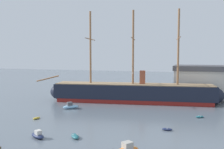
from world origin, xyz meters
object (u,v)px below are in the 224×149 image
motorboat_foreground_left (38,135)px  dinghy_mid_right (167,129)px  seagull_in_flight (133,73)px  dinghy_mid_left (37,118)px  dinghy_near_centre (75,136)px  dinghy_alongside_stern (200,117)px  tall_ship (133,93)px  motorboat_alongside_bow (71,106)px  dinghy_distant_centre (147,96)px  dinghy_far_left (63,95)px

motorboat_foreground_left → dinghy_mid_right: motorboat_foreground_left is taller
seagull_in_flight → dinghy_mid_left: bearing=170.7°
dinghy_near_centre → dinghy_mid_right: dinghy_near_centre is taller
motorboat_foreground_left → dinghy_mid_left: (-8.15, 11.22, -0.29)m
dinghy_mid_left → seagull_in_flight: 26.60m
dinghy_alongside_stern → dinghy_mid_left: bearing=-160.1°
tall_ship → dinghy_mid_left: 31.71m
tall_ship → dinghy_alongside_stern: size_ratio=27.27×
dinghy_mid_left → dinghy_alongside_stern: (36.12, 13.10, 0.01)m
motorboat_alongside_bow → motorboat_foreground_left: bearing=-76.1°
dinghy_distant_centre → dinghy_near_centre: bearing=-95.2°
dinghy_mid_right → dinghy_far_left: bearing=143.3°
tall_ship → dinghy_distant_centre: tall_ship is taller
motorboat_alongside_bow → dinghy_alongside_stern: bearing=1.0°
dinghy_mid_right → dinghy_alongside_stern: same height
seagull_in_flight → dinghy_near_centre: bearing=-150.7°
tall_ship → seagull_in_flight: 32.77m
seagull_in_flight → dinghy_mid_right: bearing=36.8°
dinghy_alongside_stern → seagull_in_flight: size_ratio=2.19×
tall_ship → dinghy_mid_right: 29.63m
dinghy_near_centre → dinghy_mid_left: 17.11m
motorboat_foreground_left → seagull_in_flight: bearing=25.1°
tall_ship → dinghy_distant_centre: size_ratio=23.03×
dinghy_near_centre → dinghy_distant_centre: bearing=84.8°
dinghy_mid_right → dinghy_alongside_stern: (6.37, 12.54, -0.00)m
dinghy_alongside_stern → dinghy_near_centre: bearing=-134.2°
dinghy_distant_centre → seagull_in_flight: (4.82, -43.33, 11.26)m
motorboat_foreground_left → motorboat_alongside_bow: motorboat_alongside_bow is taller
dinghy_mid_right → motorboat_alongside_bow: bearing=156.5°
dinghy_mid_left → dinghy_distant_centre: bearing=64.3°
dinghy_mid_left → dinghy_far_left: dinghy_far_left is taller
dinghy_distant_centre → seagull_in_flight: bearing=-83.6°
tall_ship → motorboat_foreground_left: tall_ship is taller
motorboat_foreground_left → dinghy_alongside_stern: motorboat_foreground_left is taller
dinghy_alongside_stern → dinghy_distant_centre: size_ratio=0.84×
dinghy_mid_right → motorboat_alongside_bow: size_ratio=0.45×
tall_ship → motorboat_alongside_bow: 20.40m
motorboat_foreground_left → dinghy_alongside_stern: (27.96, 24.32, -0.28)m
dinghy_near_centre → dinghy_mid_left: dinghy_near_centre is taller
dinghy_mid_left → dinghy_mid_right: dinghy_mid_right is taller
motorboat_foreground_left → dinghy_mid_right: (21.59, 11.78, -0.28)m
motorboat_foreground_left → dinghy_distant_centre: (10.78, 50.65, -0.24)m
dinghy_far_left → dinghy_distant_centre: dinghy_distant_centre is taller
tall_ship → dinghy_mid_left: size_ratio=28.06×
dinghy_far_left → dinghy_distant_centre: bearing=17.1°
dinghy_mid_right → dinghy_distant_centre: bearing=105.5°
tall_ship → dinghy_alongside_stern: bearing=-35.2°
dinghy_mid_right → dinghy_alongside_stern: size_ratio=0.94×
dinghy_alongside_stern → seagull_in_flight: 23.86m
dinghy_distant_centre → dinghy_alongside_stern: bearing=-56.9°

